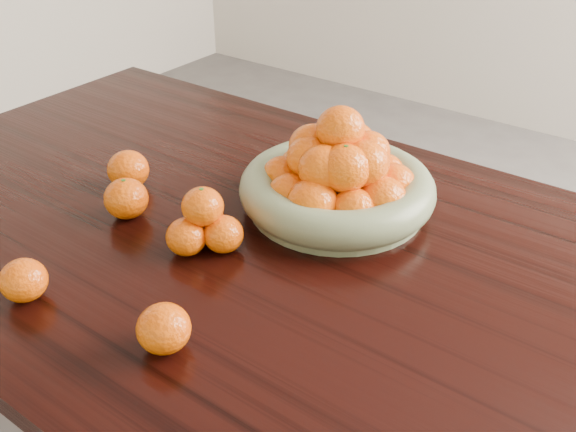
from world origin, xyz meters
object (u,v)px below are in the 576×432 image
Objects in this scene: fruit_bowl at (338,179)px; orange_pyramid at (204,224)px; dining_table at (311,298)px; loose_orange_0 at (126,199)px.

orange_pyramid is at bearing -115.63° from fruit_bowl.
orange_pyramid is at bearing -154.77° from dining_table.
fruit_bowl is 2.83× the size of orange_pyramid.
loose_orange_0 is (-0.36, -0.09, 0.13)m from dining_table.
orange_pyramid is (-0.17, -0.08, 0.13)m from dining_table.
dining_table is 15.17× the size of orange_pyramid.
orange_pyramid is (-0.12, -0.24, -0.02)m from fruit_bowl.
fruit_bowl is 0.27m from orange_pyramid.
fruit_bowl reaches higher than dining_table.
fruit_bowl is (-0.05, 0.16, 0.15)m from dining_table.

